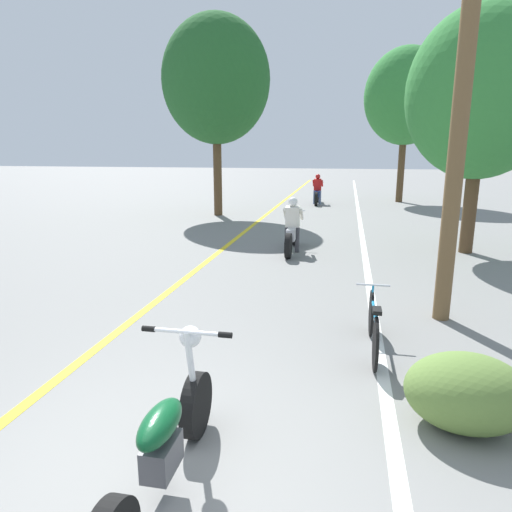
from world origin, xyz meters
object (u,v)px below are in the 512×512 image
at_px(roadside_tree_right_far, 406,97).
at_px(motorcycle_rider_lead, 292,231).
at_px(motorcycle_foreground, 164,443).
at_px(motorcycle_rider_far, 317,193).
at_px(roadside_tree_left, 216,80).
at_px(bicycle_parked, 373,325).
at_px(utility_pole, 462,101).
at_px(roadside_tree_right_near, 482,94).

bearing_deg(roadside_tree_right_far, motorcycle_rider_lead, -107.36).
distance_m(roadside_tree_right_far, motorcycle_foreground, 21.31).
relative_size(roadside_tree_right_far, motorcycle_rider_far, 3.31).
height_order(roadside_tree_left, motorcycle_rider_lead, roadside_tree_left).
height_order(motorcycle_rider_far, bicycle_parked, motorcycle_rider_far).
bearing_deg(roadside_tree_left, bicycle_parked, -65.27).
distance_m(utility_pole, motorcycle_rider_far, 15.16).
distance_m(utility_pole, motorcycle_rider_lead, 5.66).
distance_m(utility_pole, bicycle_parked, 3.30).
height_order(motorcycle_foreground, motorcycle_rider_far, motorcycle_rider_far).
distance_m(roadside_tree_right_near, roadside_tree_left, 9.47).
xyz_separation_m(roadside_tree_left, motorcycle_foreground, (3.66, -14.31, -4.54)).
distance_m(roadside_tree_right_far, roadside_tree_left, 9.63).
bearing_deg(motorcycle_rider_lead, roadside_tree_right_near, 10.16).
bearing_deg(motorcycle_rider_far, roadside_tree_right_near, -66.05).
bearing_deg(bicycle_parked, motorcycle_rider_far, 96.28).
bearing_deg(roadside_tree_right_far, motorcycle_foreground, -100.29).
height_order(roadside_tree_right_far, motorcycle_foreground, roadside_tree_right_far).
relative_size(motorcycle_rider_far, bicycle_parked, 1.27).
distance_m(motorcycle_foreground, bicycle_parked, 3.26).
bearing_deg(utility_pole, motorcycle_rider_lead, 123.53).
height_order(utility_pole, motorcycle_rider_far, utility_pole).
relative_size(utility_pole, motorcycle_rider_lead, 2.88).
xyz_separation_m(roadside_tree_right_near, motorcycle_foreground, (-4.18, -9.14, -3.34)).
relative_size(roadside_tree_right_near, roadside_tree_left, 0.79).
bearing_deg(roadside_tree_right_near, motorcycle_rider_lead, -169.84).
xyz_separation_m(roadside_tree_right_near, motorcycle_rider_far, (-4.32, 9.72, -3.22)).
relative_size(utility_pole, bicycle_parked, 3.61).
bearing_deg(roadside_tree_left, roadside_tree_right_near, -33.39).
height_order(utility_pole, roadside_tree_left, roadside_tree_left).
distance_m(roadside_tree_right_far, motorcycle_rider_far, 6.05).
relative_size(motorcycle_foreground, bicycle_parked, 1.26).
height_order(motorcycle_foreground, motorcycle_rider_lead, motorcycle_rider_lead).
bearing_deg(roadside_tree_left, utility_pole, -57.79).
height_order(utility_pole, motorcycle_rider_lead, utility_pole).
height_order(roadside_tree_right_far, bicycle_parked, roadside_tree_right_far).
xyz_separation_m(roadside_tree_left, bicycle_parked, (5.29, -11.49, -4.61)).
bearing_deg(roadside_tree_left, motorcycle_rider_far, 52.25).
xyz_separation_m(motorcycle_foreground, bicycle_parked, (1.63, 2.83, -0.07)).
xyz_separation_m(motorcycle_rider_lead, motorcycle_rider_far, (-0.08, 10.48, 0.01)).
xyz_separation_m(roadside_tree_left, motorcycle_rider_lead, (3.60, -5.93, -4.44)).
xyz_separation_m(roadside_tree_right_far, roadside_tree_left, (-7.39, -6.18, 0.07)).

